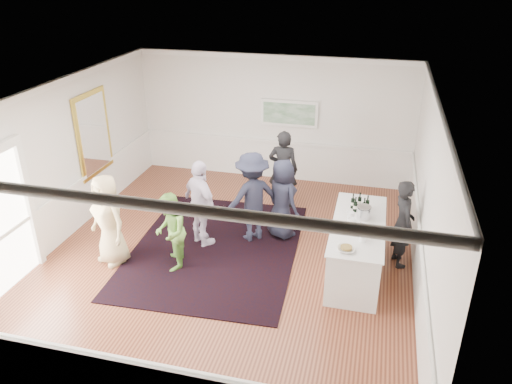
% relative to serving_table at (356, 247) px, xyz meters
% --- Properties ---
extents(floor, '(8.00, 8.00, 0.00)m').
position_rel_serving_table_xyz_m(floor, '(-2.41, -0.10, -0.50)').
color(floor, brown).
rests_on(floor, ground).
extents(ceiling, '(7.00, 8.00, 0.02)m').
position_rel_serving_table_xyz_m(ceiling, '(-2.41, -0.10, 2.70)').
color(ceiling, white).
rests_on(ceiling, wall_back).
extents(wall_left, '(0.02, 8.00, 3.20)m').
position_rel_serving_table_xyz_m(wall_left, '(-5.91, -0.10, 1.10)').
color(wall_left, white).
rests_on(wall_left, floor).
extents(wall_right, '(0.02, 8.00, 3.20)m').
position_rel_serving_table_xyz_m(wall_right, '(1.09, -0.10, 1.10)').
color(wall_right, white).
rests_on(wall_right, floor).
extents(wall_back, '(7.00, 0.02, 3.20)m').
position_rel_serving_table_xyz_m(wall_back, '(-2.41, 3.90, 1.10)').
color(wall_back, white).
rests_on(wall_back, floor).
extents(wall_front, '(7.00, 0.02, 3.20)m').
position_rel_serving_table_xyz_m(wall_front, '(-2.41, -4.10, 1.10)').
color(wall_front, white).
rests_on(wall_front, floor).
extents(wainscoting, '(7.00, 8.00, 1.00)m').
position_rel_serving_table_xyz_m(wainscoting, '(-2.41, -0.10, -0.00)').
color(wainscoting, white).
rests_on(wainscoting, floor).
extents(mirror, '(0.05, 1.25, 1.85)m').
position_rel_serving_table_xyz_m(mirror, '(-5.87, 1.20, 1.30)').
color(mirror, gold).
rests_on(mirror, wall_left).
extents(landscape_painting, '(1.44, 0.06, 0.66)m').
position_rel_serving_table_xyz_m(landscape_painting, '(-2.01, 3.85, 1.28)').
color(landscape_painting, white).
rests_on(landscape_painting, wall_back).
extents(area_rug, '(3.39, 4.35, 0.02)m').
position_rel_serving_table_xyz_m(area_rug, '(-2.76, 0.10, -0.49)').
color(area_rug, black).
rests_on(area_rug, floor).
extents(serving_table, '(0.93, 2.46, 1.00)m').
position_rel_serving_table_xyz_m(serving_table, '(0.00, 0.00, 0.00)').
color(serving_table, silver).
rests_on(serving_table, floor).
extents(bartender, '(0.58, 0.72, 1.71)m').
position_rel_serving_table_xyz_m(bartender, '(0.79, 0.47, 0.35)').
color(bartender, black).
rests_on(bartender, floor).
extents(guest_tan, '(1.03, 0.90, 1.78)m').
position_rel_serving_table_xyz_m(guest_tan, '(-4.52, -0.79, 0.39)').
color(guest_tan, tan).
rests_on(guest_tan, floor).
extents(guest_green, '(0.77, 0.87, 1.50)m').
position_rel_serving_table_xyz_m(guest_green, '(-3.34, -0.70, 0.25)').
color(guest_green, '#6FAA44').
rests_on(guest_green, floor).
extents(guest_lilac, '(1.10, 1.00, 1.81)m').
position_rel_serving_table_xyz_m(guest_lilac, '(-3.07, 0.22, 0.40)').
color(guest_lilac, silver).
rests_on(guest_lilac, floor).
extents(guest_dark_a, '(1.38, 1.33, 1.89)m').
position_rel_serving_table_xyz_m(guest_dark_a, '(-2.15, 0.69, 0.44)').
color(guest_dark_a, '#1C1E2F').
rests_on(guest_dark_a, floor).
extents(guest_dark_b, '(0.69, 0.46, 1.85)m').
position_rel_serving_table_xyz_m(guest_dark_b, '(-1.83, 2.27, 0.42)').
color(guest_dark_b, black).
rests_on(guest_dark_b, floor).
extents(guest_navy, '(0.98, 0.95, 1.69)m').
position_rel_serving_table_xyz_m(guest_navy, '(-1.58, 0.95, 0.34)').
color(guest_navy, '#1C1E2F').
rests_on(guest_navy, floor).
extents(wine_bottles, '(0.34, 0.29, 0.31)m').
position_rel_serving_table_xyz_m(wine_bottles, '(-0.03, 0.56, 0.65)').
color(wine_bottles, black).
rests_on(wine_bottles, serving_table).
extents(juice_pitchers, '(0.37, 0.69, 0.24)m').
position_rel_serving_table_xyz_m(juice_pitchers, '(-0.02, -0.32, 0.62)').
color(juice_pitchers, '#6FBD43').
rests_on(juice_pitchers, serving_table).
extents(ice_bucket, '(0.26, 0.26, 0.25)m').
position_rel_serving_table_xyz_m(ice_bucket, '(0.06, 0.21, 0.61)').
color(ice_bucket, silver).
rests_on(ice_bucket, serving_table).
extents(nut_bowl, '(0.29, 0.29, 0.08)m').
position_rel_serving_table_xyz_m(nut_bowl, '(-0.14, -0.96, 0.53)').
color(nut_bowl, white).
rests_on(nut_bowl, serving_table).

